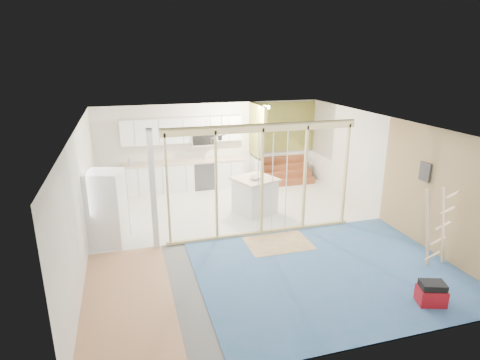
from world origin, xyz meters
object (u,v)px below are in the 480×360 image
object	(u,v)px
fridge	(107,209)
toolbox	(431,294)
ladder	(437,227)
island	(255,196)

from	to	relation	value
fridge	toolbox	xyz separation A→B (m)	(5.18, -3.85, -0.64)
fridge	ladder	distance (m)	6.72
fridge	island	size ratio (longest dim) A/B	1.32
toolbox	island	bearing A→B (deg)	126.69
fridge	toolbox	distance (m)	6.49
ladder	toolbox	bearing A→B (deg)	-141.42
island	ladder	world-z (taller)	ladder
ladder	island	bearing A→B (deg)	114.03
toolbox	ladder	world-z (taller)	ladder
fridge	island	world-z (taller)	fridge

